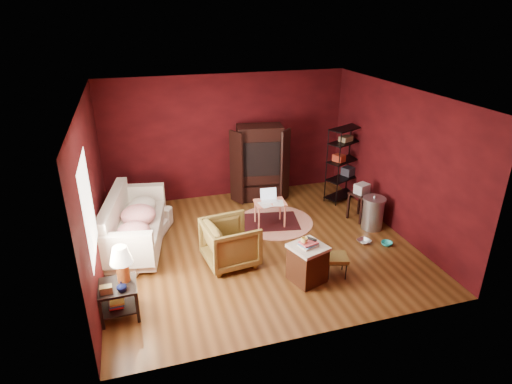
{
  "coord_description": "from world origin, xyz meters",
  "views": [
    {
      "loc": [
        -2.04,
        -6.65,
        4.12
      ],
      "look_at": [
        0.0,
        0.2,
        1.0
      ],
      "focal_mm": 30.0,
      "sensor_mm": 36.0,
      "label": 1
    }
  ],
  "objects_px": {
    "hamper": "(307,262)",
    "laptop_desk": "(270,204)",
    "side_table": "(119,275)",
    "armchair": "(230,241)",
    "sofa": "(135,228)",
    "wire_shelving": "(344,161)",
    "tv_armoire": "(260,162)"
  },
  "relations": [
    {
      "from": "hamper",
      "to": "laptop_desk",
      "type": "relative_size",
      "value": 0.97
    },
    {
      "from": "side_table",
      "to": "armchair",
      "type": "bearing_deg",
      "value": 24.94
    },
    {
      "from": "sofa",
      "to": "tv_armoire",
      "type": "bearing_deg",
      "value": -38.7
    },
    {
      "from": "sofa",
      "to": "hamper",
      "type": "distance_m",
      "value": 3.21
    },
    {
      "from": "armchair",
      "to": "laptop_desk",
      "type": "height_order",
      "value": "armchair"
    },
    {
      "from": "tv_armoire",
      "to": "wire_shelving",
      "type": "relative_size",
      "value": 1.01
    },
    {
      "from": "armchair",
      "to": "laptop_desk",
      "type": "relative_size",
      "value": 1.16
    },
    {
      "from": "armchair",
      "to": "laptop_desk",
      "type": "bearing_deg",
      "value": -51.03
    },
    {
      "from": "tv_armoire",
      "to": "laptop_desk",
      "type": "bearing_deg",
      "value": -89.15
    },
    {
      "from": "armchair",
      "to": "wire_shelving",
      "type": "relative_size",
      "value": 0.52
    },
    {
      "from": "tv_armoire",
      "to": "wire_shelving",
      "type": "xyz_separation_m",
      "value": [
        1.82,
        -0.55,
        0.03
      ]
    },
    {
      "from": "sofa",
      "to": "hamper",
      "type": "xyz_separation_m",
      "value": [
        2.61,
        -1.87,
        -0.05
      ]
    },
    {
      "from": "sofa",
      "to": "hamper",
      "type": "bearing_deg",
      "value": -101.46
    },
    {
      "from": "hamper",
      "to": "tv_armoire",
      "type": "bearing_deg",
      "value": 86.37
    },
    {
      "from": "sofa",
      "to": "wire_shelving",
      "type": "distance_m",
      "value": 4.76
    },
    {
      "from": "laptop_desk",
      "to": "side_table",
      "type": "bearing_deg",
      "value": -141.59
    },
    {
      "from": "armchair",
      "to": "hamper",
      "type": "bearing_deg",
      "value": -136.18
    },
    {
      "from": "wire_shelving",
      "to": "tv_armoire",
      "type": "bearing_deg",
      "value": 138.18
    },
    {
      "from": "laptop_desk",
      "to": "wire_shelving",
      "type": "bearing_deg",
      "value": 25.19
    },
    {
      "from": "tv_armoire",
      "to": "wire_shelving",
      "type": "distance_m",
      "value": 1.9
    },
    {
      "from": "hamper",
      "to": "tv_armoire",
      "type": "distance_m",
      "value": 3.37
    },
    {
      "from": "armchair",
      "to": "wire_shelving",
      "type": "distance_m",
      "value": 3.66
    },
    {
      "from": "sofa",
      "to": "laptop_desk",
      "type": "distance_m",
      "value": 2.64
    },
    {
      "from": "side_table",
      "to": "laptop_desk",
      "type": "bearing_deg",
      "value": 34.31
    },
    {
      "from": "sofa",
      "to": "armchair",
      "type": "bearing_deg",
      "value": -99.0
    },
    {
      "from": "sofa",
      "to": "side_table",
      "type": "bearing_deg",
      "value": -163.62
    },
    {
      "from": "sofa",
      "to": "armchair",
      "type": "xyz_separation_m",
      "value": [
        1.55,
        -1.01,
        0.05
      ]
    },
    {
      "from": "armchair",
      "to": "wire_shelving",
      "type": "height_order",
      "value": "wire_shelving"
    },
    {
      "from": "laptop_desk",
      "to": "wire_shelving",
      "type": "xyz_separation_m",
      "value": [
        2.01,
        0.77,
        0.46
      ]
    },
    {
      "from": "sofa",
      "to": "armchair",
      "type": "relative_size",
      "value": 2.26
    },
    {
      "from": "side_table",
      "to": "tv_armoire",
      "type": "relative_size",
      "value": 0.62
    },
    {
      "from": "wire_shelving",
      "to": "laptop_desk",
      "type": "bearing_deg",
      "value": 176.23
    }
  ]
}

